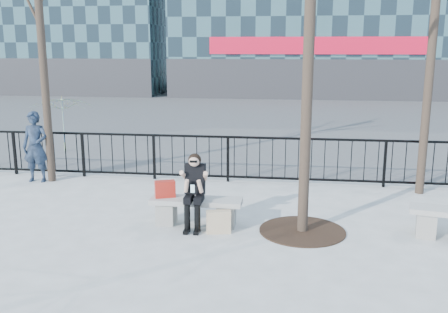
# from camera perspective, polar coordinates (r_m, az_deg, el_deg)

# --- Properties ---
(ground) EXTENTS (120.00, 120.00, 0.00)m
(ground) POSITION_cam_1_polar(r_m,az_deg,el_deg) (9.15, -3.18, -7.75)
(ground) COLOR #999994
(ground) RESTS_ON ground
(street_surface) EXTENTS (60.00, 23.00, 0.01)m
(street_surface) POSITION_cam_1_polar(r_m,az_deg,el_deg) (23.69, 3.62, 4.82)
(street_surface) COLOR #474747
(street_surface) RESTS_ON ground
(railing) EXTENTS (14.00, 0.06, 1.10)m
(railing) POSITION_cam_1_polar(r_m,az_deg,el_deg) (11.83, -0.50, -0.24)
(railing) COLOR black
(railing) RESTS_ON ground
(tree_grate) EXTENTS (1.50, 1.50, 0.02)m
(tree_grate) POSITION_cam_1_polar(r_m,az_deg,el_deg) (8.91, 8.93, -8.38)
(tree_grate) COLOR black
(tree_grate) RESTS_ON ground
(bench_main) EXTENTS (1.65, 0.46, 0.49)m
(bench_main) POSITION_cam_1_polar(r_m,az_deg,el_deg) (9.05, -3.20, -5.96)
(bench_main) COLOR slate
(bench_main) RESTS_ON ground
(seated_woman) EXTENTS (0.50, 0.64, 1.34)m
(seated_woman) POSITION_cam_1_polar(r_m,az_deg,el_deg) (8.79, -3.43, -4.01)
(seated_woman) COLOR black
(seated_woman) RESTS_ON ground
(handbag) EXTENTS (0.40, 0.29, 0.30)m
(handbag) POSITION_cam_1_polar(r_m,az_deg,el_deg) (9.09, -6.76, -3.72)
(handbag) COLOR #B22015
(handbag) RESTS_ON bench_main
(shopping_bag) EXTENTS (0.44, 0.23, 0.40)m
(shopping_bag) POSITION_cam_1_polar(r_m,az_deg,el_deg) (8.68, -0.62, -7.49)
(shopping_bag) COLOR beige
(shopping_bag) RESTS_ON ground
(standing_man) EXTENTS (0.64, 0.44, 1.68)m
(standing_man) POSITION_cam_1_polar(r_m,az_deg,el_deg) (12.58, -20.74, 1.05)
(standing_man) COLOR black
(standing_man) RESTS_ON ground
(vendor_umbrella) EXTENTS (1.94, 1.97, 1.70)m
(vendor_umbrella) POSITION_cam_1_polar(r_m,az_deg,el_deg) (15.89, -17.93, 3.52)
(vendor_umbrella) COLOR gold
(vendor_umbrella) RESTS_ON ground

